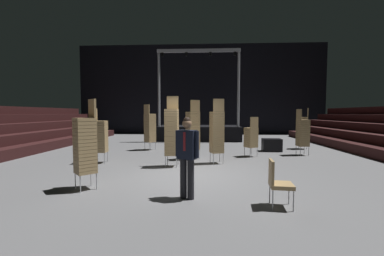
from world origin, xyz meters
name	(u,v)px	position (x,y,z in m)	size (l,w,h in m)	color
ground_plane	(191,177)	(0.00, 0.00, -0.05)	(22.00, 30.00, 0.10)	slate
arena_end_wall	(200,90)	(0.00, 15.00, 4.00)	(22.00, 0.30, 8.00)	black
stage_riser	(199,131)	(0.00, 9.99, 0.61)	(5.66, 2.99, 5.99)	black
man_with_tie	(187,153)	(0.04, -1.96, 1.02)	(0.56, 0.37, 1.79)	black
chair_stack_front_left	(150,127)	(-2.37, 5.07, 1.15)	(0.62, 0.62, 2.31)	#B2B5BA
chair_stack_front_right	(303,129)	(5.58, 5.83, 1.07)	(0.57, 0.57, 2.14)	#B2B5BA
chair_stack_mid_left	(100,136)	(-3.50, 1.74, 1.03)	(0.48, 0.48, 2.05)	#B2B5BA
chair_stack_mid_right	(217,131)	(0.87, 1.86, 1.19)	(0.55, 0.55, 2.39)	#B2B5BA
chair_stack_mid_centre	(193,130)	(-0.06, 2.65, 1.19)	(0.60, 0.60, 2.39)	#B2B5BA
chair_stack_rear_left	(303,132)	(4.77, 3.88, 1.03)	(0.49, 0.49, 2.05)	#B2B5BA
chair_stack_rear_right	(172,131)	(-0.73, 1.25, 1.24)	(0.46, 0.46, 2.48)	#B2B5BA
chair_stack_rear_centre	(251,137)	(2.42, 3.39, 0.86)	(0.60, 0.60, 1.71)	#B2B5BA
chair_stack_aisle_left	(85,144)	(-2.50, -1.42, 1.11)	(0.62, 0.62, 2.22)	#B2B5BA
equipment_road_case	(272,145)	(3.71, 4.92, 0.31)	(0.90, 0.60, 0.62)	black
loose_chair_near_man	(278,181)	(1.87, -2.35, 0.53)	(0.48, 0.48, 0.95)	#B2B5BA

